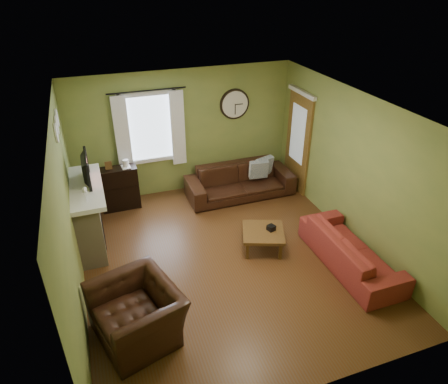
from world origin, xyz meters
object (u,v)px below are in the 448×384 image
object	(u,v)px
bookshelf	(119,188)
sofa_red	(351,250)
armchair	(137,313)
coffee_table	(263,240)
sofa_brown	(240,181)

from	to	relation	value
bookshelf	sofa_red	world-z (taller)	bookshelf
sofa_red	armchair	bearing A→B (deg)	94.41
armchair	coffee_table	distance (m)	2.59
sofa_brown	sofa_red	xyz separation A→B (m)	(0.86, -2.75, -0.03)
sofa_brown	armchair	world-z (taller)	armchair
coffee_table	sofa_red	bearing A→B (deg)	-36.68
sofa_red	armchair	world-z (taller)	armchair
bookshelf	armchair	distance (m)	3.35
sofa_red	armchair	size ratio (longest dim) A/B	1.76
bookshelf	armchair	size ratio (longest dim) A/B	0.77
bookshelf	armchair	bearing A→B (deg)	-92.93
sofa_red	coffee_table	distance (m)	1.46
bookshelf	sofa_red	distance (m)	4.52
bookshelf	sofa_brown	xyz separation A→B (m)	(2.46, -0.32, -0.12)
sofa_red	armchair	xyz separation A→B (m)	(-3.48, -0.27, 0.08)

